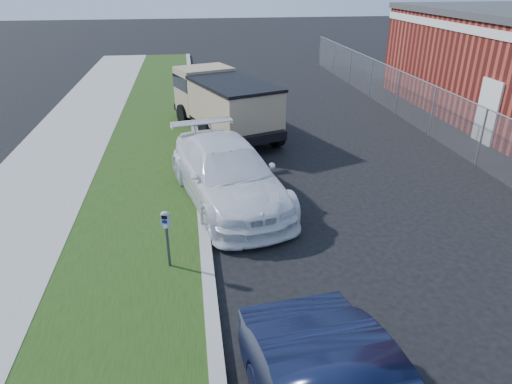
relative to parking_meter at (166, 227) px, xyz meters
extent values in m
plane|color=black|center=(3.34, 0.32, -1.01)|extent=(120.00, 120.00, 0.00)
cube|color=gray|center=(0.74, 2.32, -0.93)|extent=(0.25, 50.00, 0.15)
cube|color=#17370F|center=(-0.86, 2.32, -0.94)|extent=(3.00, 50.00, 0.13)
cube|color=gray|center=(-3.76, 2.32, -0.94)|extent=(3.00, 50.00, 0.14)
plane|color=slate|center=(9.34, 7.32, -0.11)|extent=(0.00, 30.00, 30.00)
cylinder|color=gray|center=(9.34, 7.32, 0.79)|extent=(0.04, 30.00, 0.04)
cylinder|color=gray|center=(9.34, 4.32, -0.11)|extent=(0.06, 0.06, 1.80)
cylinder|color=gray|center=(9.34, 7.32, -0.11)|extent=(0.06, 0.06, 1.80)
cylinder|color=gray|center=(9.34, 10.32, -0.11)|extent=(0.06, 0.06, 1.80)
cylinder|color=gray|center=(9.34, 13.32, -0.11)|extent=(0.06, 0.06, 1.80)
cylinder|color=gray|center=(9.34, 16.32, -0.11)|extent=(0.06, 0.06, 1.80)
cylinder|color=gray|center=(9.34, 19.32, -0.11)|extent=(0.06, 0.06, 1.80)
cylinder|color=gray|center=(9.34, 22.32, -0.11)|extent=(0.06, 0.06, 1.80)
cube|color=silver|center=(10.82, 8.32, 2.59)|extent=(0.06, 14.00, 0.30)
cube|color=silver|center=(10.79, 6.32, 0.09)|extent=(0.08, 1.10, 2.20)
cylinder|color=#3F4247|center=(0.00, 0.00, -0.44)|extent=(0.07, 0.07, 0.89)
cube|color=gray|center=(0.00, 0.00, 0.15)|extent=(0.18, 0.15, 0.27)
ellipsoid|color=gray|center=(0.00, 0.00, 0.29)|extent=(0.19, 0.15, 0.10)
cube|color=black|center=(-0.02, -0.05, 0.24)|extent=(0.11, 0.04, 0.07)
cube|color=navy|center=(-0.01, -0.05, 0.15)|extent=(0.10, 0.03, 0.06)
cylinder|color=silver|center=(-0.01, -0.05, 0.05)|extent=(0.10, 0.03, 0.10)
cube|color=#3F4247|center=(-0.01, -0.05, 0.17)|extent=(0.04, 0.01, 0.04)
imported|color=white|center=(1.47, 3.05, -0.23)|extent=(3.26, 5.68, 1.55)
cube|color=black|center=(1.90, 8.47, -0.39)|extent=(3.63, 5.75, 0.30)
cube|color=#917E5E|center=(1.23, 10.30, 0.31)|extent=(2.40, 2.12, 1.70)
cube|color=black|center=(1.23, 10.30, 0.65)|extent=(2.43, 2.15, 0.51)
cube|color=#917E5E|center=(2.13, 7.83, 0.31)|extent=(3.14, 4.05, 1.36)
cube|color=black|center=(2.13, 7.83, 1.02)|extent=(3.25, 4.16, 0.10)
cube|color=black|center=(0.95, 11.06, -0.45)|extent=(1.96, 0.82, 0.26)
cylinder|color=black|center=(0.34, 9.89, -0.58)|extent=(0.55, 0.89, 0.85)
cylinder|color=black|center=(2.18, 10.56, -0.58)|extent=(0.55, 0.89, 0.85)
cylinder|color=black|center=(1.13, 7.73, -0.58)|extent=(0.55, 0.89, 0.85)
cylinder|color=black|center=(2.96, 8.40, -0.58)|extent=(0.55, 0.89, 0.85)
cylinder|color=black|center=(1.65, 6.29, -0.58)|extent=(0.55, 0.89, 0.85)
cylinder|color=black|center=(3.49, 6.97, -0.58)|extent=(0.55, 0.89, 0.85)
camera|label=1|loc=(0.58, -7.77, 4.36)|focal=32.00mm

